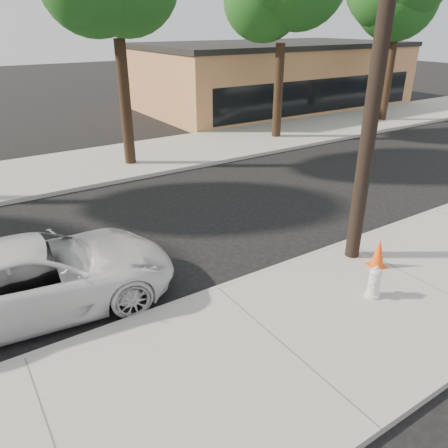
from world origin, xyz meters
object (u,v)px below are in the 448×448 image
at_px(fire_hydrant, 374,283).
at_px(traffic_cone, 379,253).
at_px(police_cruiser, 38,276).
at_px(utility_pole, 379,62).

height_order(fire_hydrant, traffic_cone, traffic_cone).
bearing_deg(traffic_cone, police_cruiser, 157.99).
distance_m(police_cruiser, traffic_cone, 7.57).
bearing_deg(police_cruiser, traffic_cone, -106.22).
bearing_deg(fire_hydrant, traffic_cone, 13.23).
xyz_separation_m(utility_pole, fire_hydrant, (-1.01, -1.48, -4.22)).
distance_m(fire_hydrant, traffic_cone, 1.34).
distance_m(utility_pole, traffic_cone, 4.26).
xyz_separation_m(police_cruiser, fire_hydrant, (5.93, -3.61, -0.29)).
xyz_separation_m(fire_hydrant, traffic_cone, (1.09, 0.78, 0.02)).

